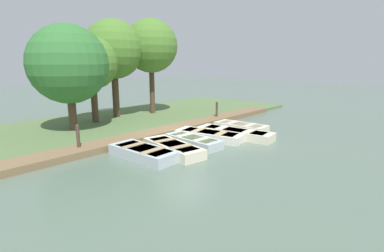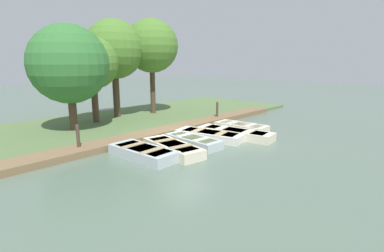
{
  "view_description": "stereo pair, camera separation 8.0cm",
  "coord_description": "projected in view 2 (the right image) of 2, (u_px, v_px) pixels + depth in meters",
  "views": [
    {
      "loc": [
        9.19,
        -9.61,
        3.51
      ],
      "look_at": [
        0.46,
        0.02,
        0.65
      ],
      "focal_mm": 28.0,
      "sensor_mm": 36.0,
      "label": 1
    },
    {
      "loc": [
        9.25,
        -9.56,
        3.51
      ],
      "look_at": [
        0.46,
        0.02,
        0.65
      ],
      "focal_mm": 28.0,
      "sensor_mm": 36.0,
      "label": 2
    }
  ],
  "objects": [
    {
      "name": "mooring_post_near",
      "position": [
        78.0,
        139.0,
        11.41
      ],
      "size": [
        0.13,
        0.13,
        1.15
      ],
      "color": "#47382D",
      "rests_on": "ground_plane"
    },
    {
      "name": "rowboat_1",
      "position": [
        173.0,
        148.0,
        11.57
      ],
      "size": [
        3.05,
        1.5,
        0.4
      ],
      "rotation": [
        0.0,
        0.0,
        -0.18
      ],
      "color": "beige",
      "rests_on": "ground_plane"
    },
    {
      "name": "dock_walkway",
      "position": [
        165.0,
        131.0,
        14.58
      ],
      "size": [
        1.14,
        18.1,
        0.26
      ],
      "color": "brown",
      "rests_on": "ground_plane"
    },
    {
      "name": "rowboat_5",
      "position": [
        241.0,
        127.0,
        15.33
      ],
      "size": [
        2.72,
        1.19,
        0.36
      ],
      "rotation": [
        0.0,
        0.0,
        0.04
      ],
      "color": "beige",
      "rests_on": "ground_plane"
    },
    {
      "name": "shore_bank",
      "position": [
        121.0,
        122.0,
        17.02
      ],
      "size": [
        8.0,
        24.0,
        0.15
      ],
      "color": "#567042",
      "rests_on": "ground_plane"
    },
    {
      "name": "park_tree_far_left",
      "position": [
        69.0,
        64.0,
        14.14
      ],
      "size": [
        3.73,
        3.73,
        5.2
      ],
      "color": "#4C3828",
      "rests_on": "ground_plane"
    },
    {
      "name": "park_tree_right",
      "position": [
        152.0,
        46.0,
        18.65
      ],
      "size": [
        3.31,
        3.31,
        6.05
      ],
      "color": "#4C3828",
      "rests_on": "ground_plane"
    },
    {
      "name": "rowboat_4",
      "position": [
        235.0,
        133.0,
        13.92
      ],
      "size": [
        3.68,
        1.48,
        0.39
      ],
      "rotation": [
        0.0,
        0.0,
        0.14
      ],
      "color": "beige",
      "rests_on": "ground_plane"
    },
    {
      "name": "mooring_post_far",
      "position": [
        217.0,
        111.0,
        17.62
      ],
      "size": [
        0.13,
        0.13,
        1.15
      ],
      "color": "#47382D",
      "rests_on": "ground_plane"
    },
    {
      "name": "ground_plane",
      "position": [
        184.0,
        138.0,
        13.74
      ],
      "size": [
        80.0,
        80.0,
        0.0
      ],
      "primitive_type": "plane",
      "color": "#566B5B"
    },
    {
      "name": "park_tree_center",
      "position": [
        114.0,
        50.0,
        17.47
      ],
      "size": [
        3.45,
        3.45,
        5.87
      ],
      "color": "#4C3828",
      "rests_on": "ground_plane"
    },
    {
      "name": "park_tree_left",
      "position": [
        92.0,
        63.0,
        16.0
      ],
      "size": [
        2.81,
        2.81,
        4.79
      ],
      "color": "#4C3828",
      "rests_on": "ground_plane"
    },
    {
      "name": "rowboat_3",
      "position": [
        210.0,
        135.0,
        13.6
      ],
      "size": [
        3.27,
        1.74,
        0.37
      ],
      "rotation": [
        0.0,
        0.0,
        0.22
      ],
      "color": "silver",
      "rests_on": "ground_plane"
    },
    {
      "name": "rowboat_0",
      "position": [
        143.0,
        152.0,
        10.99
      ],
      "size": [
        2.79,
        1.23,
        0.4
      ],
      "rotation": [
        0.0,
        0.0,
        0.04
      ],
      "color": "#B2BCC1",
      "rests_on": "ground_plane"
    },
    {
      "name": "rowboat_2",
      "position": [
        193.0,
        141.0,
        12.59
      ],
      "size": [
        2.67,
        1.11,
        0.38
      ],
      "rotation": [
        0.0,
        0.0,
        -0.06
      ],
      "color": "#B2BCC1",
      "rests_on": "ground_plane"
    }
  ]
}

